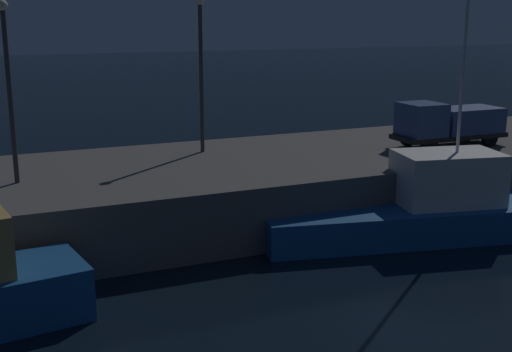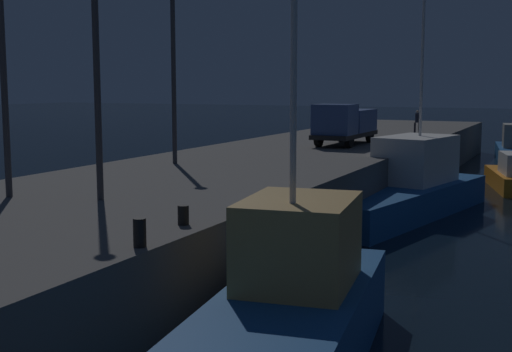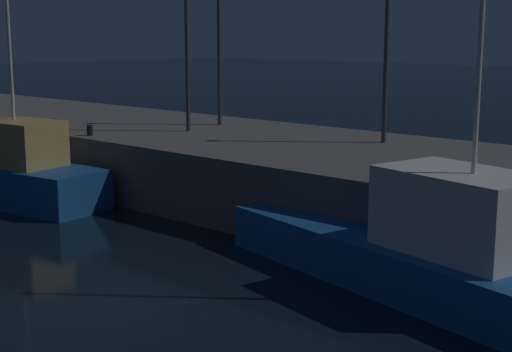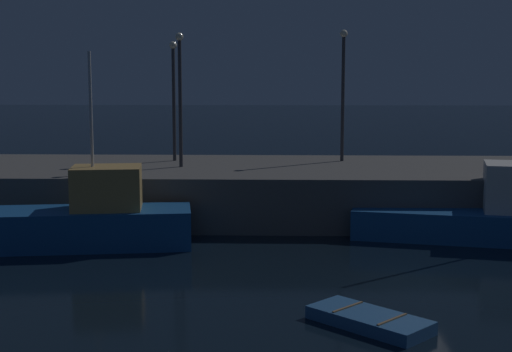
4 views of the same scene
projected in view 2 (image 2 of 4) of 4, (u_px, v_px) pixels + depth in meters
The scene contains 10 objects.
pier_quay at pixel (240, 194), 30.62m from camera, with size 77.98×10.94×2.78m.
fishing_trawler_red at pixel (283, 325), 14.32m from camera, with size 11.27×4.50×8.86m.
fishing_boat_white at pixel (404, 189), 32.98m from camera, with size 13.44×6.46×12.51m.
lamp_post_west at pixel (3, 62), 20.70m from camera, with size 0.44×0.44×6.95m.
lamp_post_east at pixel (96, 55), 20.14m from camera, with size 0.44×0.44×7.29m.
lamp_post_central at pixel (173, 60), 29.57m from camera, with size 0.44×0.44×7.61m.
utility_truck at pixel (345, 123), 39.35m from camera, with size 6.07×2.20×2.36m.
dockworker at pixel (417, 120), 48.07m from camera, with size 0.41×0.41×1.65m.
bollard_west at pixel (140, 233), 14.66m from camera, with size 0.28×0.28×0.63m, color black.
bollard_central at pixel (183, 215), 17.00m from camera, with size 0.28×0.28×0.49m, color black.
Camera 2 is at (-27.10, 0.14, 6.23)m, focal length 48.27 mm.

